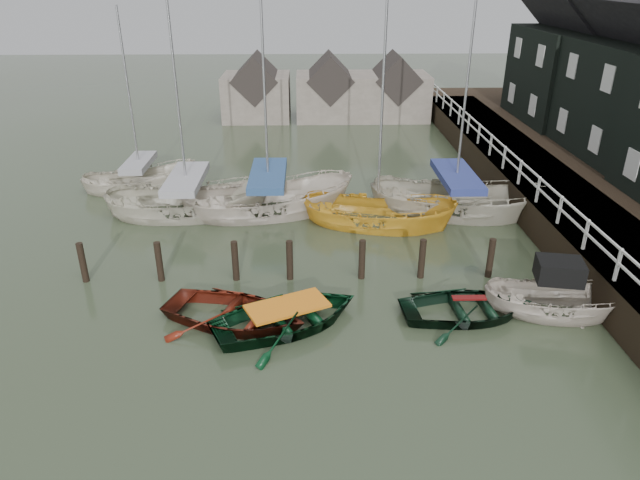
{
  "coord_description": "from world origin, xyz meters",
  "views": [
    {
      "loc": [
        -0.59,
        -13.77,
        9.38
      ],
      "look_at": [
        -0.19,
        3.06,
        1.4
      ],
      "focal_mm": 32.0,
      "sensor_mm": 36.0,
      "label": 1
    }
  ],
  "objects_px": {
    "sailboat_b": "(269,211)",
    "sailboat_c": "(377,224)",
    "sailboat_d": "(453,212)",
    "rowboat_dkgreen": "(467,316)",
    "sailboat_a": "(189,213)",
    "rowboat_red": "(235,322)",
    "rowboat_green": "(288,326)",
    "sailboat_e": "(142,187)",
    "motorboat": "(554,312)"
  },
  "relations": [
    {
      "from": "rowboat_red",
      "to": "sailboat_c",
      "type": "relative_size",
      "value": 0.42
    },
    {
      "from": "rowboat_red",
      "to": "sailboat_b",
      "type": "distance_m",
      "value": 8.44
    },
    {
      "from": "motorboat",
      "to": "sailboat_e",
      "type": "bearing_deg",
      "value": 64.17
    },
    {
      "from": "motorboat",
      "to": "sailboat_e",
      "type": "distance_m",
      "value": 19.06
    },
    {
      "from": "sailboat_b",
      "to": "sailboat_a",
      "type": "bearing_deg",
      "value": 80.75
    },
    {
      "from": "sailboat_a",
      "to": "sailboat_d",
      "type": "distance_m",
      "value": 11.24
    },
    {
      "from": "rowboat_green",
      "to": "sailboat_b",
      "type": "xyz_separation_m",
      "value": [
        -1.02,
        8.64,
        0.06
      ]
    },
    {
      "from": "rowboat_green",
      "to": "sailboat_a",
      "type": "height_order",
      "value": "sailboat_a"
    },
    {
      "from": "rowboat_dkgreen",
      "to": "sailboat_a",
      "type": "bearing_deg",
      "value": 45.39
    },
    {
      "from": "rowboat_green",
      "to": "sailboat_c",
      "type": "relative_size",
      "value": 0.43
    },
    {
      "from": "rowboat_red",
      "to": "rowboat_green",
      "type": "relative_size",
      "value": 0.97
    },
    {
      "from": "sailboat_a",
      "to": "sailboat_d",
      "type": "bearing_deg",
      "value": -93.31
    },
    {
      "from": "sailboat_b",
      "to": "sailboat_d",
      "type": "bearing_deg",
      "value": -103.31
    },
    {
      "from": "motorboat",
      "to": "sailboat_d",
      "type": "xyz_separation_m",
      "value": [
        -1.17,
        7.96,
        -0.04
      ]
    },
    {
      "from": "sailboat_c",
      "to": "sailboat_a",
      "type": "bearing_deg",
      "value": 96.02
    },
    {
      "from": "sailboat_a",
      "to": "sailboat_d",
      "type": "xyz_separation_m",
      "value": [
        11.24,
        -0.12,
        0.0
      ]
    },
    {
      "from": "rowboat_dkgreen",
      "to": "rowboat_red",
      "type": "bearing_deg",
      "value": 86.63
    },
    {
      "from": "sailboat_a",
      "to": "sailboat_b",
      "type": "distance_m",
      "value": 3.39
    },
    {
      "from": "sailboat_c",
      "to": "sailboat_d",
      "type": "relative_size",
      "value": 0.82
    },
    {
      "from": "rowboat_green",
      "to": "sailboat_b",
      "type": "bearing_deg",
      "value": -18.23
    },
    {
      "from": "sailboat_e",
      "to": "rowboat_red",
      "type": "bearing_deg",
      "value": -171.87
    },
    {
      "from": "sailboat_a",
      "to": "sailboat_b",
      "type": "height_order",
      "value": "sailboat_b"
    },
    {
      "from": "sailboat_d",
      "to": "rowboat_red",
      "type": "bearing_deg",
      "value": 150.92
    },
    {
      "from": "rowboat_red",
      "to": "rowboat_green",
      "type": "height_order",
      "value": "rowboat_green"
    },
    {
      "from": "rowboat_green",
      "to": "motorboat",
      "type": "distance_m",
      "value": 8.01
    },
    {
      "from": "sailboat_a",
      "to": "motorboat",
      "type": "bearing_deg",
      "value": -125.77
    },
    {
      "from": "rowboat_red",
      "to": "rowboat_dkgreen",
      "type": "distance_m",
      "value": 6.91
    },
    {
      "from": "rowboat_dkgreen",
      "to": "sailboat_c",
      "type": "height_order",
      "value": "sailboat_c"
    },
    {
      "from": "rowboat_red",
      "to": "sailboat_b",
      "type": "height_order",
      "value": "sailboat_b"
    },
    {
      "from": "sailboat_a",
      "to": "sailboat_e",
      "type": "height_order",
      "value": "sailboat_a"
    },
    {
      "from": "motorboat",
      "to": "sailboat_d",
      "type": "distance_m",
      "value": 8.05
    },
    {
      "from": "sailboat_b",
      "to": "sailboat_c",
      "type": "xyz_separation_m",
      "value": [
        4.45,
        -1.38,
        -0.05
      ]
    },
    {
      "from": "rowboat_green",
      "to": "sailboat_a",
      "type": "bearing_deg",
      "value": 2.41
    },
    {
      "from": "rowboat_red",
      "to": "rowboat_green",
      "type": "bearing_deg",
      "value": -78.33
    },
    {
      "from": "motorboat",
      "to": "sailboat_b",
      "type": "relative_size",
      "value": 0.38
    },
    {
      "from": "sailboat_b",
      "to": "sailboat_d",
      "type": "relative_size",
      "value": 0.95
    },
    {
      "from": "sailboat_a",
      "to": "sailboat_c",
      "type": "distance_m",
      "value": 7.94
    },
    {
      "from": "rowboat_red",
      "to": "sailboat_b",
      "type": "xyz_separation_m",
      "value": [
        0.53,
        8.42,
        0.06
      ]
    },
    {
      "from": "rowboat_dkgreen",
      "to": "sailboat_c",
      "type": "xyz_separation_m",
      "value": [
        -1.93,
        6.85,
        0.01
      ]
    },
    {
      "from": "sailboat_b",
      "to": "sailboat_d",
      "type": "height_order",
      "value": "sailboat_d"
    },
    {
      "from": "rowboat_green",
      "to": "rowboat_red",
      "type": "bearing_deg",
      "value": 57.16
    },
    {
      "from": "motorboat",
      "to": "sailboat_c",
      "type": "relative_size",
      "value": 0.44
    },
    {
      "from": "rowboat_dkgreen",
      "to": "motorboat",
      "type": "height_order",
      "value": "motorboat"
    },
    {
      "from": "rowboat_red",
      "to": "sailboat_c",
      "type": "distance_m",
      "value": 8.62
    },
    {
      "from": "sailboat_c",
      "to": "sailboat_e",
      "type": "relative_size",
      "value": 1.13
    },
    {
      "from": "rowboat_red",
      "to": "rowboat_green",
      "type": "distance_m",
      "value": 1.57
    },
    {
      "from": "rowboat_red",
      "to": "sailboat_b",
      "type": "relative_size",
      "value": 0.36
    },
    {
      "from": "rowboat_dkgreen",
      "to": "sailboat_e",
      "type": "height_order",
      "value": "sailboat_e"
    },
    {
      "from": "rowboat_red",
      "to": "sailboat_a",
      "type": "distance_m",
      "value": 8.77
    },
    {
      "from": "sailboat_d",
      "to": "sailboat_e",
      "type": "relative_size",
      "value": 1.37
    }
  ]
}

